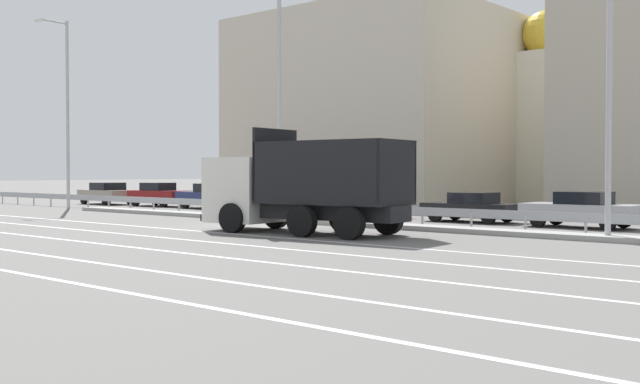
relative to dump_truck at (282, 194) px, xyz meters
The scene contains 21 objects.
ground_plane 3.26m from the dump_truck, 156.97° to the left, with size 320.00×320.00×0.00m, color #605E5B.
lane_strip_0 2.41m from the dump_truck, 57.93° to the right, with size 57.78×0.16×0.01m, color silver.
lane_strip_1 4.51m from the dump_truck, 75.72° to the right, with size 57.78×0.16×0.01m, color silver.
lane_strip_2 6.88m from the dump_truck, 80.96° to the right, with size 57.78×0.16×0.01m, color silver.
lane_strip_3 9.52m from the dump_truck, 83.54° to the right, with size 57.78×0.16×0.01m, color silver.
median_island 5.00m from the dump_truck, 124.38° to the left, with size 31.78×1.10×0.18m, color gray.
median_guardrail 5.86m from the dump_truck, 118.05° to the left, with size 57.78×0.09×0.78m.
dump_truck is the anchor object (origin of this frame).
median_road_sign 6.05m from the dump_truck, 138.69° to the left, with size 0.67×0.16×2.38m.
street_lamp_0 21.61m from the dump_truck, 169.71° to the left, with size 0.71×1.97×10.77m.
street_lamp_1 6.70m from the dump_truck, 135.84° to the left, with size 0.71×2.00×10.00m.
street_lamp_2 11.19m from the dump_truck, 21.29° to the left, with size 0.71×2.41×8.11m.
parked_car_0 26.15m from the dump_truck, 160.08° to the left, with size 4.23×2.07×1.43m.
parked_car_1 21.83m from the dump_truck, 154.38° to the left, with size 4.21×2.08×1.47m.
parked_car_2 17.32m from the dump_truck, 146.93° to the left, with size 4.91×2.07×1.47m.
parked_car_3 12.82m from the dump_truck, 133.15° to the left, with size 4.19×2.04×1.37m.
parked_car_4 9.74m from the dump_truck, 110.61° to the left, with size 4.44×2.09×1.48m.
parked_car_5 9.45m from the dump_truck, 74.93° to the left, with size 4.05×2.04×1.27m.
parked_car_6 11.54m from the dump_truck, 51.06° to the left, with size 4.31×2.06×1.39m.
background_building_0 28.77m from the dump_truck, 119.91° to the left, with size 17.69×14.53×13.16m, color beige.
church_tower 31.31m from the dump_truck, 97.46° to the left, with size 3.60×3.60×14.21m.
Camera 1 is at (21.11, -20.25, 2.13)m, focal length 42.00 mm.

